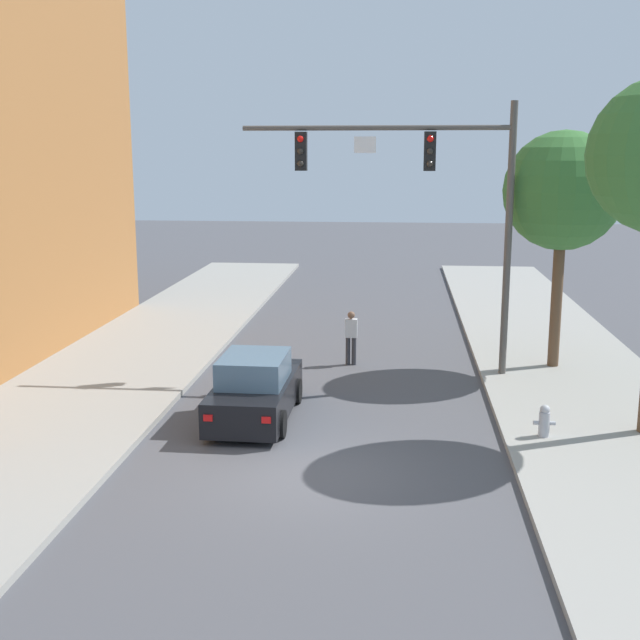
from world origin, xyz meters
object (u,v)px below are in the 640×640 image
(car_lead_black, at_px, (255,390))
(fire_hydrant, at_px, (544,421))
(pedestrian_crossing_road, at_px, (351,335))
(street_tree_second, at_px, (563,192))
(traffic_signal_mast, at_px, (431,186))

(car_lead_black, relative_size, fire_hydrant, 5.92)
(fire_hydrant, bearing_deg, car_lead_black, 171.23)
(pedestrian_crossing_road, relative_size, street_tree_second, 0.24)
(car_lead_black, relative_size, street_tree_second, 0.63)
(car_lead_black, relative_size, pedestrian_crossing_road, 2.60)
(car_lead_black, distance_m, street_tree_second, 10.50)
(traffic_signal_mast, relative_size, street_tree_second, 1.11)
(traffic_signal_mast, bearing_deg, fire_hydrant, -65.17)
(traffic_signal_mast, bearing_deg, pedestrian_crossing_road, 153.82)
(street_tree_second, bearing_deg, pedestrian_crossing_road, 179.15)
(traffic_signal_mast, relative_size, fire_hydrant, 10.42)
(pedestrian_crossing_road, bearing_deg, car_lead_black, -110.49)
(fire_hydrant, distance_m, street_tree_second, 7.92)
(traffic_signal_mast, height_order, street_tree_second, traffic_signal_mast)
(traffic_signal_mast, xyz_separation_m, pedestrian_crossing_road, (-2.23, 1.10, -4.47))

